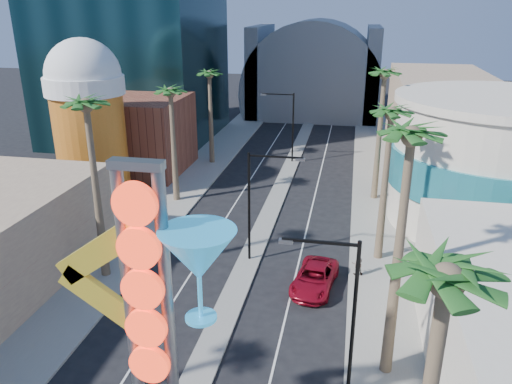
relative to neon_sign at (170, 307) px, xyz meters
name	(u,v)px	position (x,y,z in m)	size (l,w,h in m)	color
sidewalk_west	(189,182)	(-10.32, 32.04, -7.23)	(5.00, 100.00, 0.15)	gray
sidewalk_east	(379,195)	(8.68, 32.04, -7.23)	(5.00, 100.00, 0.15)	gray
median	(285,178)	(-0.82, 35.04, -7.23)	(1.60, 84.00, 0.15)	gray
brick_filler_west	(138,135)	(-16.82, 35.04, -3.31)	(10.00, 10.00, 8.00)	brown
filler_east	(437,118)	(15.18, 45.04, -2.31)	(10.00, 20.00, 10.00)	#A08067
beer_mug	(88,114)	(-17.82, 27.04, 0.54)	(7.00, 7.00, 14.50)	#B26A17
turquoise_building	(496,164)	(17.18, 27.04, -2.06)	(16.60, 16.60, 10.60)	beige
canopy	(314,88)	(-0.82, 69.04, -3.00)	(22.00, 16.00, 22.00)	slate
neon_sign	(170,307)	(0.00, 0.00, 0.00)	(6.53, 2.60, 12.55)	gray
streetlight_0	(257,197)	(-0.27, 17.04, -2.43)	(3.79, 0.25, 8.00)	black
streetlight_1	(288,121)	(-1.36, 41.04, -2.43)	(3.79, 0.25, 8.00)	black
streetlight_2	(343,306)	(5.91, 5.04, -2.47)	(3.45, 0.25, 8.00)	black
palm_1	(87,117)	(-9.82, 13.04, 3.52)	(2.40, 2.40, 12.70)	brown
palm_2	(171,99)	(-9.82, 27.04, 2.17)	(2.40, 2.40, 11.20)	brown
palm_3	(210,80)	(-9.82, 39.04, 2.17)	(2.40, 2.40, 11.20)	brown
palm_4	(443,304)	(8.18, -2.96, 3.07)	(2.40, 2.40, 12.20)	brown
palm_5	(410,154)	(8.18, 7.04, 3.96)	(2.40, 2.40, 13.20)	brown
palm_6	(391,123)	(8.18, 19.04, 2.62)	(2.40, 2.40, 11.70)	brown
palm_7	(384,82)	(8.18, 31.04, 3.52)	(2.40, 2.40, 12.70)	brown
red_pickup	(315,278)	(4.04, 14.22, -6.58)	(2.40, 5.20, 1.45)	maroon
pedestrian_b	(357,264)	(6.71, 16.23, -6.35)	(0.78, 0.61, 1.61)	gray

